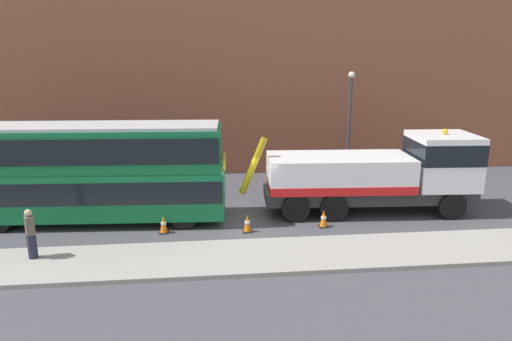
# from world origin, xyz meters

# --- Properties ---
(ground_plane) EXTENTS (120.00, 120.00, 0.00)m
(ground_plane) POSITION_xyz_m (0.00, 0.00, 0.00)
(ground_plane) COLOR #424247
(near_kerb) EXTENTS (60.00, 2.80, 0.15)m
(near_kerb) POSITION_xyz_m (0.00, -4.20, 0.07)
(near_kerb) COLOR gray
(near_kerb) RESTS_ON ground_plane
(building_facade) EXTENTS (60.00, 1.50, 16.00)m
(building_facade) POSITION_xyz_m (0.00, 7.99, 8.07)
(building_facade) COLOR #935138
(building_facade) RESTS_ON ground_plane
(recovery_tow_truck) EXTENTS (10.20, 3.12, 3.67)m
(recovery_tow_truck) POSITION_xyz_m (5.85, 0.10, 1.76)
(recovery_tow_truck) COLOR #2D2D2D
(recovery_tow_truck) RESTS_ON ground_plane
(double_decker_bus) EXTENTS (11.14, 3.15, 4.06)m
(double_decker_bus) POSITION_xyz_m (-6.37, 0.12, 2.23)
(double_decker_bus) COLOR #146B38
(double_decker_bus) RESTS_ON ground_plane
(pedestrian_onlooker) EXTENTS (0.41, 0.47, 1.71)m
(pedestrian_onlooker) POSITION_xyz_m (-7.45, -3.68, 0.99)
(pedestrian_onlooker) COLOR #232333
(pedestrian_onlooker) RESTS_ON near_kerb
(traffic_cone_near_bus) EXTENTS (0.36, 0.36, 0.72)m
(traffic_cone_near_bus) POSITION_xyz_m (-3.31, -1.51, 0.34)
(traffic_cone_near_bus) COLOR orange
(traffic_cone_near_bus) RESTS_ON ground_plane
(traffic_cone_midway) EXTENTS (0.36, 0.36, 0.72)m
(traffic_cone_midway) POSITION_xyz_m (-0.06, -1.73, 0.34)
(traffic_cone_midway) COLOR orange
(traffic_cone_midway) RESTS_ON ground_plane
(traffic_cone_near_truck) EXTENTS (0.36, 0.36, 0.72)m
(traffic_cone_near_truck) POSITION_xyz_m (3.03, -1.52, 0.34)
(traffic_cone_near_truck) COLOR orange
(traffic_cone_near_truck) RESTS_ON ground_plane
(street_lamp) EXTENTS (0.36, 0.36, 5.83)m
(street_lamp) POSITION_xyz_m (6.17, 5.80, 3.47)
(street_lamp) COLOR #38383D
(street_lamp) RESTS_ON ground_plane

